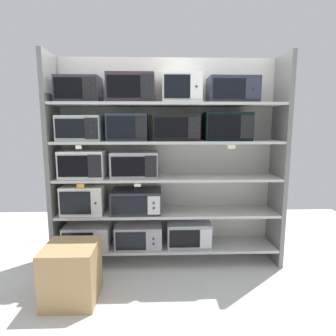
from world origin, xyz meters
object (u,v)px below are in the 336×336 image
object	(u,v)px
microwave_2	(189,233)
microwave_10	(227,126)
microwave_11	(79,90)
microwave_7	(81,128)
microwave_0	(89,235)
microwave_3	(84,198)
microwave_6	(135,164)
microwave_14	(232,90)
microwave_4	(137,201)
microwave_8	(128,127)
microwave_5	(84,164)
microwave_9	(176,127)
microwave_13	(181,89)
microwave_12	(131,89)
microwave_1	(139,234)
shipping_carton	(72,273)

from	to	relation	value
microwave_2	microwave_10	xyz separation A→B (m)	(0.42, -0.00, 1.27)
microwave_2	microwave_11	world-z (taller)	microwave_11
microwave_7	microwave_11	size ratio (longest dim) A/B	1.02
microwave_0	microwave_3	size ratio (longest dim) A/B	1.12
microwave_6	microwave_14	xyz separation A→B (m)	(1.10, 0.00, 0.83)
microwave_4	microwave_8	size ratio (longest dim) A/B	1.28
microwave_5	microwave_11	world-z (taller)	microwave_11
microwave_9	microwave_13	distance (m)	0.43
microwave_5	microwave_10	world-z (taller)	microwave_10
microwave_5	microwave_10	size ratio (longest dim) A/B	0.96
microwave_5	microwave_13	world-z (taller)	microwave_13
microwave_0	microwave_7	distance (m)	1.26
microwave_12	microwave_3	bearing A→B (deg)	-179.98
microwave_3	microwave_14	size ratio (longest dim) A/B	0.87
microwave_1	microwave_6	distance (m)	0.85
microwave_3	microwave_7	distance (m)	0.81
microwave_5	microwave_14	xyz separation A→B (m)	(1.69, 0.00, 0.82)
microwave_1	microwave_4	distance (m)	0.42
microwave_12	microwave_6	bearing A→B (deg)	-0.01
microwave_4	shipping_carton	world-z (taller)	microwave_4
microwave_1	microwave_12	bearing A→B (deg)	179.80
microwave_0	microwave_11	world-z (taller)	microwave_11
microwave_1	microwave_13	world-z (taller)	microwave_13
microwave_8	microwave_13	bearing A→B (deg)	0.01
microwave_4	microwave_8	bearing A→B (deg)	-179.96
microwave_1	microwave_2	bearing A→B (deg)	0.03
microwave_4	microwave_12	distance (m)	1.28
microwave_4	microwave_11	size ratio (longest dim) A/B	1.23
microwave_11	microwave_2	bearing A→B (deg)	0.01
microwave_0	microwave_9	bearing A→B (deg)	0.01
microwave_10	microwave_9	bearing A→B (deg)	179.97
microwave_4	microwave_10	bearing A→B (deg)	-0.00
microwave_7	microwave_9	world-z (taller)	microwave_9
microwave_3	microwave_7	xyz separation A→B (m)	(0.00, 0.00, 0.81)
microwave_1	microwave_11	distance (m)	1.80
microwave_10	microwave_13	size ratio (longest dim) A/B	1.21
microwave_12	microwave_13	world-z (taller)	microwave_13
microwave_10	shipping_carton	distance (m)	2.22
microwave_3	microwave_5	world-z (taller)	microwave_5
microwave_12	microwave_9	bearing A→B (deg)	0.01
microwave_0	microwave_5	size ratio (longest dim) A/B	1.07
microwave_6	microwave_0	bearing A→B (deg)	-179.98
microwave_2	microwave_1	bearing A→B (deg)	-179.97
microwave_5	microwave_6	world-z (taller)	microwave_5
shipping_carton	microwave_2	bearing A→B (deg)	31.40
microwave_13	microwave_0	bearing A→B (deg)	-180.00
microwave_5	microwave_6	size ratio (longest dim) A/B	0.94
microwave_6	microwave_9	world-z (taller)	microwave_9
microwave_1	microwave_9	size ratio (longest dim) A/B	1.04
microwave_6	microwave_12	world-z (taller)	microwave_12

